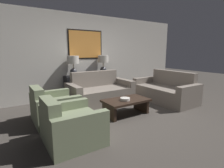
# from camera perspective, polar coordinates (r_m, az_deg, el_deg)

# --- Properties ---
(ground_plane) EXTENTS (20.00, 20.00, 0.00)m
(ground_plane) POSITION_cam_1_polar(r_m,az_deg,el_deg) (4.04, 6.80, -11.09)
(ground_plane) COLOR #3D3833
(back_wall) EXTENTS (7.78, 0.12, 2.65)m
(back_wall) POSITION_cam_1_polar(r_m,az_deg,el_deg) (5.89, -8.75, 9.02)
(back_wall) COLOR beige
(back_wall) RESTS_ON ground_plane
(console_table) EXTENTS (1.59, 0.39, 0.74)m
(console_table) POSITION_cam_1_polar(r_m,az_deg,el_deg) (5.76, -7.36, -0.62)
(console_table) COLOR black
(console_table) RESTS_ON ground_plane
(table_lamp_left) EXTENTS (0.35, 0.35, 0.61)m
(table_lamp_left) POSITION_cam_1_polar(r_m,az_deg,el_deg) (5.45, -12.57, 6.69)
(table_lamp_left) COLOR #333338
(table_lamp_left) RESTS_ON console_table
(table_lamp_right) EXTENTS (0.35, 0.35, 0.61)m
(table_lamp_right) POSITION_cam_1_polar(r_m,az_deg,el_deg) (5.90, -2.91, 7.22)
(table_lamp_right) COLOR #333338
(table_lamp_right) RESTS_ON console_table
(couch_by_back_wall) EXTENTS (1.85, 0.93, 0.89)m
(couch_by_back_wall) POSITION_cam_1_polar(r_m,az_deg,el_deg) (5.16, -3.93, -2.75)
(couch_by_back_wall) COLOR slate
(couch_by_back_wall) RESTS_ON ground_plane
(couch_by_side) EXTENTS (0.93, 1.85, 0.89)m
(couch_by_side) POSITION_cam_1_polar(r_m,az_deg,el_deg) (5.54, 16.99, -2.24)
(couch_by_side) COLOR slate
(couch_by_side) RESTS_ON ground_plane
(coffee_table) EXTENTS (1.08, 0.62, 0.37)m
(coffee_table) POSITION_cam_1_polar(r_m,az_deg,el_deg) (4.18, 4.63, -6.35)
(coffee_table) COLOR black
(coffee_table) RESTS_ON ground_plane
(decorative_bowl) EXTENTS (0.23, 0.23, 0.06)m
(decorative_bowl) POSITION_cam_1_polar(r_m,az_deg,el_deg) (4.06, 4.29, -4.94)
(decorative_bowl) COLOR beige
(decorative_bowl) RESTS_ON coffee_table
(armchair_near_back_wall) EXTENTS (0.88, 0.92, 0.78)m
(armchair_near_back_wall) POSITION_cam_1_polar(r_m,az_deg,el_deg) (3.99, -18.48, -7.58)
(armchair_near_back_wall) COLOR #707A5B
(armchair_near_back_wall) RESTS_ON ground_plane
(armchair_near_camera) EXTENTS (0.88, 0.92, 0.78)m
(armchair_near_camera) POSITION_cam_1_polar(r_m,az_deg,el_deg) (3.03, -13.29, -13.21)
(armchair_near_camera) COLOR #707A5B
(armchair_near_camera) RESTS_ON ground_plane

